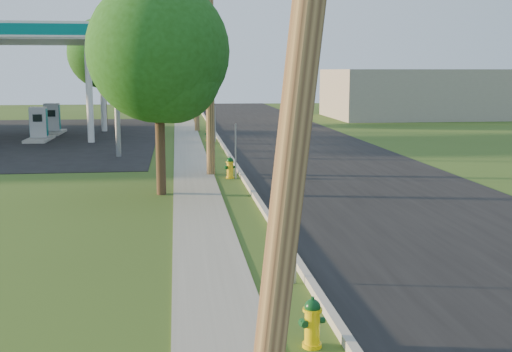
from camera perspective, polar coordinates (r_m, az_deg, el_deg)
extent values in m
cube|color=black|center=(18.54, 13.17, -2.97)|extent=(8.00, 120.00, 0.02)
cube|color=#A3A096|center=(17.56, 0.82, -3.18)|extent=(0.15, 120.00, 0.15)
cube|color=gray|center=(17.43, -4.90, -3.52)|extent=(1.50, 120.00, 0.03)
cylinder|color=brown|center=(24.03, -4.16, 11.74)|extent=(0.32, 0.32, 9.80)
cylinder|color=brown|center=(42.01, -5.45, 10.48)|extent=(0.49, 0.32, 9.50)
cube|color=gray|center=(11.74, 3.51, -4.89)|extent=(0.05, 0.04, 2.00)
cube|color=gray|center=(23.26, -1.82, 2.21)|extent=(0.05, 0.04, 2.00)
cube|color=gray|center=(35.36, -3.65, 4.64)|extent=(0.05, 0.04, 2.00)
cylinder|color=silver|center=(36.00, -14.60, 7.23)|extent=(0.36, 0.36, 5.50)
cylinder|color=silver|center=(42.55, -13.46, 7.56)|extent=(0.36, 0.36, 5.50)
cube|color=#A3A096|center=(37.95, -18.69, 3.11)|extent=(1.20, 3.20, 0.18)
cube|color=#9EA0A3|center=(37.87, -18.76, 4.55)|extent=(0.90, 0.50, 1.70)
cube|color=#006C6B|center=(37.87, -18.76, 4.55)|extent=(0.94, 0.40, 1.50)
cube|color=black|center=(37.58, -18.86, 4.90)|extent=(0.50, 0.02, 0.40)
cube|color=#A3A096|center=(41.86, -17.61, 3.70)|extent=(1.20, 3.20, 0.18)
cube|color=#9EA0A3|center=(41.78, -17.67, 5.01)|extent=(0.90, 0.50, 1.70)
cube|color=#006C6B|center=(41.78, -17.67, 5.01)|extent=(0.94, 0.40, 1.50)
cube|color=black|center=(41.50, -17.75, 5.33)|extent=(0.50, 0.02, 0.40)
cylinder|color=gray|center=(29.63, -12.26, 6.45)|extent=(0.24, 0.24, 5.00)
cube|color=silver|center=(29.66, -12.49, 12.83)|extent=(0.30, 2.00, 2.00)
cube|color=#006C6B|center=(29.72, -12.54, 14.37)|extent=(0.34, 2.04, 0.50)
cube|color=gray|center=(55.68, 13.93, 7.13)|extent=(14.00, 10.00, 4.00)
cylinder|color=#3B2919|center=(20.37, -8.50, 3.15)|extent=(0.30, 0.30, 3.44)
sphere|color=#1A4A11|center=(20.26, -8.69, 10.92)|extent=(4.41, 4.41, 4.41)
sphere|color=#1A4A11|center=(19.94, -7.51, 8.99)|extent=(3.03, 3.03, 3.03)
cylinder|color=#3B2919|center=(48.33, -13.32, 6.83)|extent=(0.30, 0.30, 3.95)
sphere|color=#1A4A11|center=(48.31, -13.46, 10.57)|extent=(5.06, 5.06, 5.06)
sphere|color=#1A4A11|center=(47.95, -12.98, 9.66)|extent=(3.48, 3.48, 3.48)
cylinder|color=#E3BD08|center=(9.46, 5.00, -14.73)|extent=(0.28, 0.28, 0.06)
cylinder|color=#E3BD08|center=(9.35, 5.02, -13.23)|extent=(0.22, 0.22, 0.60)
cylinder|color=#E3BD08|center=(9.26, 5.04, -11.76)|extent=(0.28, 0.28, 0.04)
sphere|color=#0A3916|center=(9.24, 5.05, -11.53)|extent=(0.23, 0.23, 0.23)
cylinder|color=#0A3916|center=(9.20, 5.06, -10.83)|extent=(0.05, 0.05, 0.06)
cylinder|color=#0A3916|center=(9.21, 5.44, -13.07)|extent=(0.14, 0.14, 0.11)
cylinder|color=#0A3916|center=(9.26, 4.24, -12.92)|extent=(0.12, 0.11, 0.09)
cylinder|color=#0A3916|center=(9.38, 5.80, -12.64)|extent=(0.12, 0.11, 0.09)
cylinder|color=yellow|center=(23.45, -2.32, -0.12)|extent=(0.30, 0.30, 0.06)
cylinder|color=yellow|center=(23.40, -2.32, 0.58)|extent=(0.24, 0.24, 0.65)
cylinder|color=yellow|center=(23.36, -2.33, 1.26)|extent=(0.30, 0.30, 0.04)
sphere|color=#063C10|center=(23.35, -2.33, 1.36)|extent=(0.25, 0.25, 0.25)
cylinder|color=#063C10|center=(23.34, -2.33, 1.68)|extent=(0.05, 0.05, 0.06)
cylinder|color=#063C10|center=(23.25, -2.20, 0.74)|extent=(0.15, 0.16, 0.12)
cylinder|color=#063C10|center=(23.34, -2.67, 0.77)|extent=(0.13, 0.12, 0.10)
cylinder|color=#063C10|center=(23.44, -1.98, 0.81)|extent=(0.13, 0.12, 0.10)
cylinder|color=yellow|center=(36.23, -4.25, 3.21)|extent=(0.27, 0.27, 0.06)
cylinder|color=yellow|center=(36.21, -4.26, 3.62)|extent=(0.21, 0.21, 0.59)
cylinder|color=yellow|center=(36.18, -4.26, 4.02)|extent=(0.27, 0.27, 0.04)
sphere|color=#0B371B|center=(36.18, -4.26, 4.08)|extent=(0.22, 0.22, 0.22)
cylinder|color=#0B371B|center=(36.17, -4.26, 4.27)|extent=(0.05, 0.05, 0.06)
cylinder|color=#0B371B|center=(36.07, -4.32, 3.72)|extent=(0.14, 0.15, 0.11)
cylinder|color=#0B371B|center=(36.24, -4.47, 3.75)|extent=(0.12, 0.11, 0.09)
cylinder|color=#0B371B|center=(36.16, -4.05, 3.74)|extent=(0.12, 0.11, 0.09)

